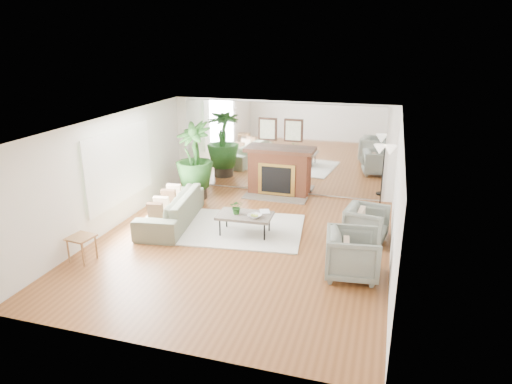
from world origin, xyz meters
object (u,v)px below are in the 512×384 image
(coffee_table, at_px, (245,216))
(armchair_back, at_px, (366,224))
(armchair_front, at_px, (352,254))
(potted_ficus, at_px, (194,158))
(fireplace, at_px, (278,171))
(side_table, at_px, (81,240))
(floor_lamp, at_px, (384,155))
(sofa, at_px, (171,209))

(coffee_table, distance_m, armchair_back, 2.56)
(coffee_table, xyz_separation_m, armchair_front, (2.38, -1.17, -0.00))
(coffee_table, xyz_separation_m, armchair_back, (2.53, 0.41, -0.05))
(armchair_front, xyz_separation_m, potted_ficus, (-4.37, 3.07, 0.66))
(armchair_back, bearing_deg, armchair_front, -175.80)
(fireplace, distance_m, side_table, 5.50)
(floor_lamp, bearing_deg, fireplace, 170.75)
(sofa, height_order, potted_ficus, potted_ficus)
(armchair_front, xyz_separation_m, side_table, (-4.99, -0.86, -0.00))
(sofa, bearing_deg, floor_lamp, 107.20)
(coffee_table, height_order, floor_lamp, floor_lamp)
(fireplace, relative_size, coffee_table, 1.70)
(fireplace, relative_size, armchair_front, 2.19)
(fireplace, relative_size, side_table, 4.07)
(sofa, bearing_deg, side_table, -28.11)
(armchair_back, relative_size, armchair_front, 0.90)
(sofa, bearing_deg, fireplace, 136.16)
(armchair_back, xyz_separation_m, side_table, (-5.13, -2.45, 0.04))
(side_table, bearing_deg, sofa, 70.33)
(fireplace, distance_m, armchair_front, 4.59)
(floor_lamp, bearing_deg, side_table, -140.74)
(potted_ficus, height_order, floor_lamp, potted_ficus)
(sofa, xyz_separation_m, side_table, (-0.78, -2.18, 0.07))
(armchair_back, distance_m, armchair_front, 1.60)
(coffee_table, bearing_deg, fireplace, 89.00)
(coffee_table, height_order, armchair_back, armchair_back)
(armchair_front, relative_size, side_table, 1.86)
(armchair_front, bearing_deg, potted_ficus, 47.79)
(armchair_back, relative_size, floor_lamp, 0.51)
(armchair_front, relative_size, floor_lamp, 0.57)
(armchair_front, height_order, floor_lamp, floor_lamp)
(sofa, height_order, floor_lamp, floor_lamp)
(coffee_table, bearing_deg, floor_lamp, 40.33)
(coffee_table, relative_size, armchair_front, 1.29)
(coffee_table, relative_size, floor_lamp, 0.73)
(fireplace, bearing_deg, armchair_front, -59.38)
(coffee_table, relative_size, side_table, 2.39)
(fireplace, distance_m, armchair_back, 3.43)
(armchair_front, bearing_deg, fireplace, 23.52)
(fireplace, xyz_separation_m, side_table, (-2.65, -4.81, -0.24))
(sofa, xyz_separation_m, floor_lamp, (4.57, 2.20, 1.06))
(sofa, bearing_deg, armchair_back, 85.18)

